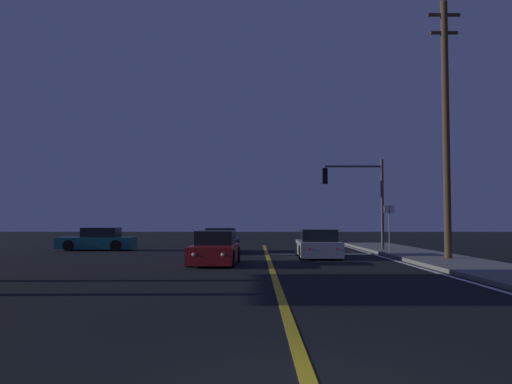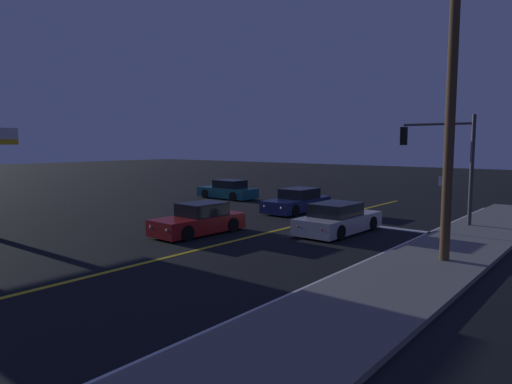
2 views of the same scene
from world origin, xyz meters
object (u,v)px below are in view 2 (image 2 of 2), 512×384
car_distant_tail_silver (338,220)px  utility_pole_right (452,81)px  traffic_signal_near_right (444,153)px  car_side_waiting_red (199,220)px  car_following_oncoming_navy (297,202)px  street_sign_corner (445,196)px  car_lead_oncoming_teal (228,190)px

car_distant_tail_silver → utility_pole_right: utility_pole_right is taller
utility_pole_right → traffic_signal_near_right: bearing=107.9°
car_side_waiting_red → car_following_oncoming_navy: size_ratio=0.94×
car_side_waiting_red → traffic_signal_near_right: 11.91m
car_distant_tail_silver → street_sign_corner: bearing=28.6°
traffic_signal_near_right → street_sign_corner: bearing=109.2°
car_following_oncoming_navy → street_sign_corner: 9.08m
car_lead_oncoming_teal → car_following_oncoming_navy: size_ratio=0.97×
car_distant_tail_silver → car_following_oncoming_navy: size_ratio=1.02×
utility_pole_right → street_sign_corner: size_ratio=4.38×
car_distant_tail_silver → car_side_waiting_red: (-4.60, -3.98, -0.00)m
car_side_waiting_red → street_sign_corner: (8.49, 5.98, 1.15)m
car_distant_tail_silver → car_side_waiting_red: size_ratio=1.09×
car_side_waiting_red → utility_pole_right: bearing=-169.2°
car_distant_tail_silver → car_following_oncoming_navy: 6.34m
car_distant_tail_silver → traffic_signal_near_right: traffic_signal_near_right is taller
car_side_waiting_red → utility_pole_right: 11.29m
street_sign_corner → car_lead_oncoming_teal: bearing=165.3°
utility_pole_right → car_side_waiting_red: bearing=-171.7°
car_distant_tail_silver → car_side_waiting_red: same height
car_lead_oncoming_teal → traffic_signal_near_right: (15.20, -1.45, 2.89)m
car_distant_tail_silver → utility_pole_right: size_ratio=0.41×
car_lead_oncoming_teal → car_following_oncoming_navy: 7.73m
car_side_waiting_red → street_sign_corner: 10.45m
car_following_oncoming_navy → car_side_waiting_red: bearing=92.4°
car_distant_tail_silver → utility_pole_right: bearing=-24.3°
car_following_oncoming_navy → traffic_signal_near_right: bearing=-174.1°
utility_pole_right → street_sign_corner: 6.28m
car_distant_tail_silver → street_sign_corner: (3.89, 2.00, 1.15)m
car_distant_tail_silver → car_lead_oncoming_teal: same height
car_side_waiting_red → street_sign_corner: street_sign_corner is taller
car_side_waiting_red → street_sign_corner: bearing=-142.3°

